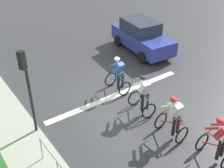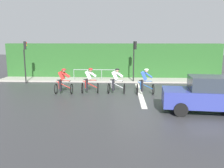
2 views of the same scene
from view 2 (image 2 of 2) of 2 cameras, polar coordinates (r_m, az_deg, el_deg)
ground_plane at (r=15.38m, az=6.39°, el=-2.31°), size 80.00×80.00×0.00m
sidewalk_kerb at (r=20.47m, az=-0.07°, el=1.18°), size 2.80×19.33×0.12m
stone_wall_low at (r=21.32m, az=0.05°, el=2.29°), size 0.44×19.33×0.65m
hedge_wall at (r=21.47m, az=0.09°, el=5.68°), size 1.10×19.33×3.13m
road_marking_stop_line at (r=15.39m, az=6.86°, el=-2.30°), size 7.00×0.30×0.01m
cyclist_lead at (r=15.31m, az=-11.91°, el=0.51°), size 0.69×1.09×1.66m
cyclist_second at (r=15.31m, az=-5.54°, el=0.69°), size 0.74×1.12×1.66m
cyclist_mid at (r=15.09m, az=0.96°, el=0.59°), size 0.79×1.14×1.66m
cyclist_fourth at (r=15.00m, az=8.00°, el=0.43°), size 0.72×1.11×1.66m
car_navy at (r=12.06m, az=22.36°, el=-2.43°), size 2.19×4.25×1.76m
traffic_light_near_crossing at (r=18.98m, az=5.49°, el=6.96°), size 0.27×0.29×3.34m
traffic_light_far_junction at (r=19.88m, az=-20.46°, el=6.51°), size 0.26×0.30×3.34m
pedestrian_railing_kerbside at (r=19.59m, az=-4.25°, el=2.88°), size 0.10×3.56×1.03m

